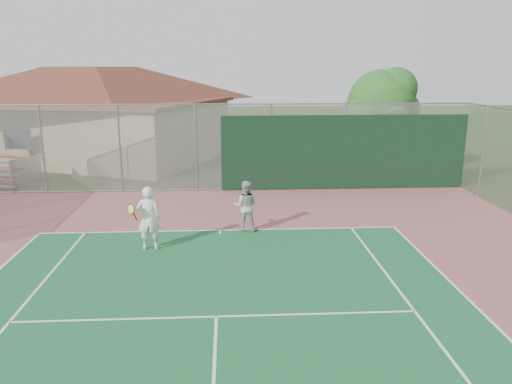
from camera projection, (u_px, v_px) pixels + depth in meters
The scene contains 5 objects.
back_fence at pixel (274, 150), 20.08m from camera, with size 20.08×0.11×3.53m.
clubhouse at pixel (94, 104), 26.96m from camera, with size 15.91×13.49×5.82m.
tree at pixel (383, 106), 21.99m from camera, with size 3.52×3.33×4.91m.
player_white_front at pixel (149, 219), 13.66m from camera, with size 0.91×0.68×1.79m.
player_grey_back at pixel (246, 207), 15.25m from camera, with size 0.85×0.71×1.57m.
Camera 1 is at (0.29, -2.82, 4.98)m, focal length 35.00 mm.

